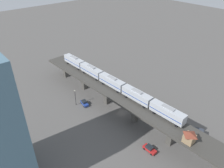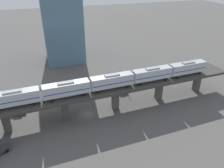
{
  "view_description": "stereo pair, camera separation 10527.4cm",
  "coord_description": "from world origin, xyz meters",
  "px_view_note": "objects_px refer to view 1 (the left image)",
  "views": [
    {
      "loc": [
        45.58,
        47.2,
        52.89
      ],
      "look_at": [
        -1.12,
        -6.97,
        9.13
      ],
      "focal_mm": 35.0,
      "sensor_mm": 36.0,
      "label": 1
    },
    {
      "loc": [
        -51.72,
        10.0,
        37.7
      ],
      "look_at": [
        -1.12,
        -6.97,
        9.13
      ],
      "focal_mm": 35.0,
      "sensor_mm": 36.0,
      "label": 2
    }
  ],
  "objects_px": {
    "street_car_red": "(150,149)",
    "delivery_truck": "(192,132)",
    "street_lamp": "(75,96)",
    "street_car_blue": "(84,103)",
    "subway_train": "(112,82)",
    "signal_hut": "(190,137)"
  },
  "relations": [
    {
      "from": "signal_hut",
      "to": "street_lamp",
      "type": "xyz_separation_m",
      "value": [
        9.22,
        -43.89,
        -5.33
      ]
    },
    {
      "from": "street_car_red",
      "to": "delivery_truck",
      "type": "relative_size",
      "value": 0.59
    },
    {
      "from": "signal_hut",
      "to": "street_lamp",
      "type": "distance_m",
      "value": 45.16
    },
    {
      "from": "street_car_blue",
      "to": "street_lamp",
      "type": "relative_size",
      "value": 0.67
    },
    {
      "from": "street_car_blue",
      "to": "street_lamp",
      "type": "xyz_separation_m",
      "value": [
        2.56,
        -2.21,
        3.17
      ]
    },
    {
      "from": "subway_train",
      "to": "street_car_blue",
      "type": "bearing_deg",
      "value": -35.27
    },
    {
      "from": "subway_train",
      "to": "street_car_red",
      "type": "bearing_deg",
      "value": 74.31
    },
    {
      "from": "delivery_truck",
      "to": "street_lamp",
      "type": "distance_m",
      "value": 44.44
    },
    {
      "from": "street_car_red",
      "to": "street_lamp",
      "type": "distance_m",
      "value": 35.33
    },
    {
      "from": "street_car_red",
      "to": "street_car_blue",
      "type": "distance_m",
      "value": 32.76
    },
    {
      "from": "delivery_truck",
      "to": "street_lamp",
      "type": "bearing_deg",
      "value": -63.51
    },
    {
      "from": "delivery_truck",
      "to": "subway_train",
      "type": "bearing_deg",
      "value": -75.26
    },
    {
      "from": "signal_hut",
      "to": "subway_train",
      "type": "bearing_deg",
      "value": -93.89
    },
    {
      "from": "street_car_blue",
      "to": "delivery_truck",
      "type": "height_order",
      "value": "delivery_truck"
    },
    {
      "from": "signal_hut",
      "to": "street_car_blue",
      "type": "distance_m",
      "value": 43.05
    },
    {
      "from": "street_car_red",
      "to": "delivery_truck",
      "type": "bearing_deg",
      "value": 162.94
    },
    {
      "from": "street_car_blue",
      "to": "street_lamp",
      "type": "distance_m",
      "value": 4.64
    },
    {
      "from": "subway_train",
      "to": "street_lamp",
      "type": "xyz_separation_m",
      "value": [
        11.61,
        -8.62,
        -6.07
      ]
    },
    {
      "from": "street_car_blue",
      "to": "street_lamp",
      "type": "bearing_deg",
      "value": -40.89
    },
    {
      "from": "street_car_red",
      "to": "delivery_truck",
      "type": "distance_m",
      "value": 16.31
    },
    {
      "from": "subway_train",
      "to": "street_lamp",
      "type": "bearing_deg",
      "value": -36.59
    },
    {
      "from": "delivery_truck",
      "to": "street_lamp",
      "type": "xyz_separation_m",
      "value": [
        19.8,
        -39.72,
        2.35
      ]
    }
  ]
}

